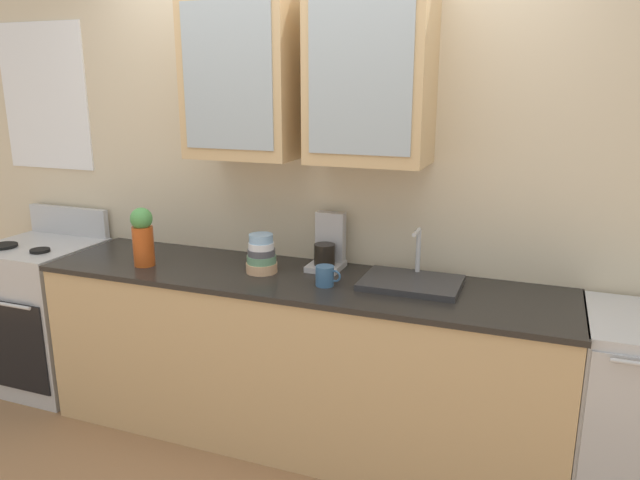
{
  "coord_description": "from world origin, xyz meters",
  "views": [
    {
      "loc": [
        1.14,
        -2.63,
        1.85
      ],
      "look_at": [
        0.13,
        0.0,
        1.1
      ],
      "focal_mm": 33.6,
      "sensor_mm": 36.0,
      "label": 1
    }
  ],
  "objects_px": {
    "sink_faucet": "(411,281)",
    "coffee_maker": "(328,248)",
    "stove_range": "(45,314)",
    "bowl_stack": "(261,255)",
    "cup_near_sink": "(325,276)",
    "vase": "(143,236)"
  },
  "relations": [
    {
      "from": "vase",
      "to": "sink_faucet",
      "type": "bearing_deg",
      "value": 7.45
    },
    {
      "from": "bowl_stack",
      "to": "cup_near_sink",
      "type": "xyz_separation_m",
      "value": [
        0.38,
        -0.08,
        -0.04
      ]
    },
    {
      "from": "cup_near_sink",
      "to": "coffee_maker",
      "type": "xyz_separation_m",
      "value": [
        -0.09,
        0.28,
        0.06
      ]
    },
    {
      "from": "stove_range",
      "to": "coffee_maker",
      "type": "bearing_deg",
      "value": 6.48
    },
    {
      "from": "bowl_stack",
      "to": "coffee_maker",
      "type": "height_order",
      "value": "coffee_maker"
    },
    {
      "from": "vase",
      "to": "stove_range",
      "type": "bearing_deg",
      "value": 172.85
    },
    {
      "from": "bowl_stack",
      "to": "cup_near_sink",
      "type": "relative_size",
      "value": 1.6
    },
    {
      "from": "bowl_stack",
      "to": "stove_range",
      "type": "bearing_deg",
      "value": -179.65
    },
    {
      "from": "sink_faucet",
      "to": "bowl_stack",
      "type": "relative_size",
      "value": 2.32
    },
    {
      "from": "bowl_stack",
      "to": "vase",
      "type": "bearing_deg",
      "value": -169.54
    },
    {
      "from": "cup_near_sink",
      "to": "coffee_maker",
      "type": "distance_m",
      "value": 0.3
    },
    {
      "from": "sink_faucet",
      "to": "coffee_maker",
      "type": "relative_size",
      "value": 1.61
    },
    {
      "from": "stove_range",
      "to": "coffee_maker",
      "type": "height_order",
      "value": "coffee_maker"
    },
    {
      "from": "stove_range",
      "to": "bowl_stack",
      "type": "height_order",
      "value": "bowl_stack"
    },
    {
      "from": "sink_faucet",
      "to": "vase",
      "type": "height_order",
      "value": "vase"
    },
    {
      "from": "cup_near_sink",
      "to": "stove_range",
      "type": "bearing_deg",
      "value": 177.76
    },
    {
      "from": "sink_faucet",
      "to": "cup_near_sink",
      "type": "height_order",
      "value": "sink_faucet"
    },
    {
      "from": "bowl_stack",
      "to": "cup_near_sink",
      "type": "bearing_deg",
      "value": -12.3
    },
    {
      "from": "sink_faucet",
      "to": "coffee_maker",
      "type": "xyz_separation_m",
      "value": [
        -0.48,
        0.13,
        0.09
      ]
    },
    {
      "from": "vase",
      "to": "cup_near_sink",
      "type": "bearing_deg",
      "value": 1.97
    },
    {
      "from": "stove_range",
      "to": "sink_faucet",
      "type": "bearing_deg",
      "value": 1.9
    },
    {
      "from": "stove_range",
      "to": "sink_faucet",
      "type": "relative_size",
      "value": 2.31
    }
  ]
}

